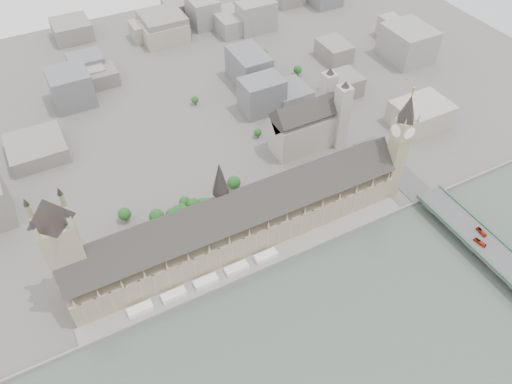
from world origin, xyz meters
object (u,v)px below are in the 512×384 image
victoria_tower (63,247)px  red_bus_north (480,242)px  elizabeth_tower (400,140)px  westminster_bridge (492,255)px  palace_of_westminster (238,221)px  red_bus_south (481,232)px  westminster_abbey (309,124)px

victoria_tower → red_bus_north: victoria_tower is taller
elizabeth_tower → westminster_bridge: elizabeth_tower is taller
palace_of_westminster → red_bus_south: palace_of_westminster is taller
victoria_tower → red_bus_south: 307.10m
elizabeth_tower → victoria_tower: (-260.00, 18.00, -2.88)m
elizabeth_tower → palace_of_westminster: bearing=175.2°
palace_of_westminster → elizabeth_tower: 142.94m
red_bus_north → westminster_bridge: bearing=-78.6°
westminster_abbey → palace_of_westminster: bearing=-145.8°
red_bus_north → westminster_abbey: bearing=94.5°
elizabeth_tower → red_bus_south: elizabeth_tower is taller
red_bus_north → red_bus_south: bearing=28.4°
red_bus_north → victoria_tower: bearing=149.1°
elizabeth_tower → red_bus_north: bearing=-77.0°
elizabeth_tower → westminster_bridge: (24.00, -95.50, -52.96)m
westminster_bridge → red_bus_south: size_ratio=33.14×
palace_of_westminster → victoria_tower: size_ratio=2.65×
red_bus_south → palace_of_westminster: bearing=155.6°
elizabeth_tower → red_bus_south: size_ratio=10.96×
westminster_bridge → westminster_abbey: (-51.08, 182.50, 19.96)m
victoria_tower → elizabeth_tower: bearing=-4.0°
victoria_tower → westminster_bridge: victoria_tower is taller
westminster_bridge → red_bus_north: 13.21m
westminster_abbey → victoria_tower: bearing=-163.5°
palace_of_westminster → elizabeth_tower: elizabeth_tower is taller
victoria_tower → red_bus_north: bearing=-20.2°
palace_of_westminster → red_bus_north: size_ratio=26.26×
palace_of_westminster → westminster_abbey: size_ratio=3.90×
palace_of_westminster → elizabeth_tower: bearing=-4.8°
westminster_bridge → red_bus_north: size_ratio=32.21×
westminster_bridge → red_bus_south: 19.56m
westminster_abbey → elizabeth_tower: bearing=-72.7°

